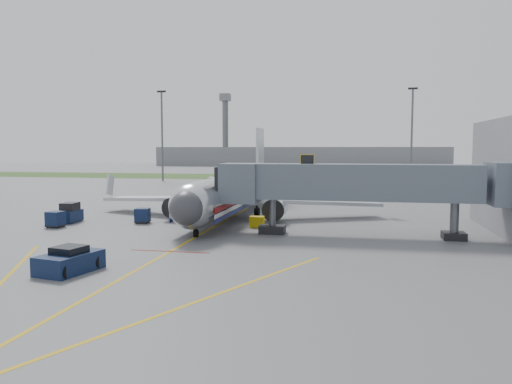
% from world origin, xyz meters
% --- Properties ---
extents(ground, '(400.00, 400.00, 0.00)m').
position_xyz_m(ground, '(0.00, 0.00, 0.00)').
color(ground, '#565659').
rests_on(ground, ground).
extents(grass_strip, '(300.00, 25.00, 0.01)m').
position_xyz_m(grass_strip, '(0.00, 90.00, 0.01)').
color(grass_strip, '#2D4C1E').
rests_on(grass_strip, ground).
extents(apron_markings, '(21.52, 50.00, 0.01)m').
position_xyz_m(apron_markings, '(0.00, -7.40, 0.00)').
color(apron_markings, gold).
rests_on(apron_markings, ground).
extents(airliner, '(32.10, 35.67, 10.25)m').
position_xyz_m(airliner, '(0.00, 15.25, 2.65)').
color(airliner, silver).
rests_on(airliner, ground).
extents(jet_bridge, '(25.30, 4.00, 6.90)m').
position_xyz_m(jet_bridge, '(12.86, 5.00, 4.47)').
color(jet_bridge, slate).
rests_on(jet_bridge, ground).
extents(light_mast_left, '(2.00, 0.44, 20.40)m').
position_xyz_m(light_mast_left, '(-30.00, 70.00, 10.78)').
color(light_mast_left, '#595B60').
rests_on(light_mast_left, ground).
extents(light_mast_right, '(2.00, 0.44, 20.40)m').
position_xyz_m(light_mast_right, '(25.00, 75.00, 10.78)').
color(light_mast_right, '#595B60').
rests_on(light_mast_right, ground).
extents(distant_terminal, '(120.00, 14.00, 8.00)m').
position_xyz_m(distant_terminal, '(-10.00, 170.00, 4.00)').
color(distant_terminal, slate).
rests_on(distant_terminal, ground).
extents(control_tower, '(4.00, 4.00, 30.00)m').
position_xyz_m(control_tower, '(-40.00, 165.00, 17.33)').
color(control_tower, '#595B60').
rests_on(control_tower, ground).
extents(pushback_tug, '(3.03, 4.17, 1.57)m').
position_xyz_m(pushback_tug, '(-3.75, -10.84, 0.66)').
color(pushback_tug, '#0C1636').
rests_on(pushback_tug, ground).
extents(baggage_tug, '(1.67, 2.94, 1.99)m').
position_xyz_m(baggage_tug, '(-15.02, 7.60, 0.88)').
color(baggage_tug, '#0C1636').
rests_on(baggage_tug, ground).
extents(baggage_cart_a, '(1.74, 1.74, 1.78)m').
position_xyz_m(baggage_cart_a, '(-3.00, 11.32, 0.91)').
color(baggage_cart_a, '#0C1636').
rests_on(baggage_cart_a, ground).
extents(baggage_cart_b, '(1.54, 1.54, 1.50)m').
position_xyz_m(baggage_cart_b, '(-14.57, 4.38, 0.76)').
color(baggage_cart_b, '#0C1636').
rests_on(baggage_cart_b, ground).
extents(baggage_cart_c, '(1.54, 1.54, 1.47)m').
position_xyz_m(baggage_cart_c, '(-7.67, 8.54, 0.75)').
color(baggage_cart_c, '#0C1636').
rests_on(baggage_cart_c, ground).
extents(belt_loader, '(1.88, 3.86, 1.82)m').
position_xyz_m(belt_loader, '(-2.49, 16.04, 0.45)').
color(belt_loader, '#0C1636').
rests_on(belt_loader, ground).
extents(ground_power_cart, '(1.32, 0.89, 1.05)m').
position_xyz_m(ground_power_cart, '(4.05, 8.00, 0.52)').
color(ground_power_cart, '#DFBF0D').
rests_on(ground_power_cart, ground).
extents(ramp_worker, '(0.74, 0.70, 1.70)m').
position_xyz_m(ramp_worker, '(-4.15, 14.76, 0.85)').
color(ramp_worker, '#A9E11A').
rests_on(ramp_worker, ground).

